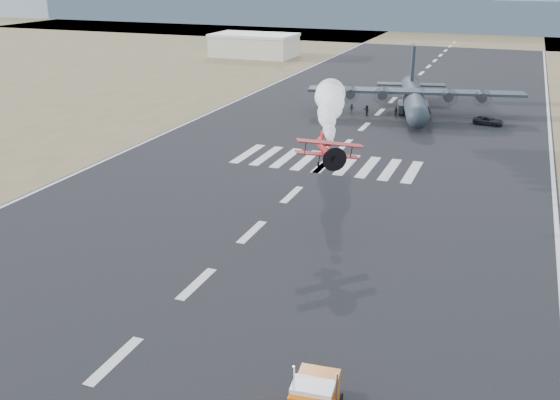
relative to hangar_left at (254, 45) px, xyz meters
The scene contains 20 objects.
ground 154.08m from the hangar_left, 70.27° to the right, with size 500.00×500.00×0.00m, color black.
scrub_far 99.70m from the hangar_left, 58.54° to the left, with size 500.00×80.00×0.00m, color brown.
runway_markings 99.70m from the hangar_left, 58.54° to the right, with size 60.00×260.00×0.01m, color silver, non-canonical shape.
ridge_seg_a 183.53m from the hangar_left, 141.19° to the left, with size 150.00×50.00×13.00m, color gray.
ridge_seg_b 139.02m from the hangar_left, 124.15° to the left, with size 150.00×50.00×15.00m, color gray.
ridge_seg_c 115.84m from the hangar_left, 96.45° to the left, with size 150.00×50.00×17.00m, color gray.
ridge_seg_d 126.25m from the hangar_left, 65.67° to the left, with size 150.00×50.00×13.00m, color gray.
hangar_left is the anchor object (origin of this frame).
aerobatic_biplane 130.14m from the hangar_left, 63.32° to the right, with size 6.89×6.45×3.11m.
smoke_trail 106.29m from the hangar_left, 60.89° to the right, with size 9.94×28.29×4.35m.
transport_aircraft 82.80m from the hangar_left, 45.72° to the right, with size 38.55×31.54×11.20m.
support_vehicle 96.06m from the hangar_left, 41.79° to the right, with size 2.32×5.04×1.40m, color black.
crew_a 89.48m from the hangar_left, 47.03° to the right, with size 0.62×0.51×1.71m, color black.
crew_b 84.25m from the hangar_left, 48.84° to the right, with size 0.79×0.49×1.63m, color black.
crew_c 78.80m from the hangar_left, 53.28° to the right, with size 1.03×0.48×1.59m, color black.
crew_d 88.19m from the hangar_left, 45.86° to the right, with size 1.00×0.51×1.70m, color black.
crew_e 87.26m from the hangar_left, 45.93° to the right, with size 0.85×0.52×1.75m, color black.
crew_f 81.74m from the hangar_left, 52.02° to the right, with size 1.71×0.55×1.85m, color black.
crew_g 92.97m from the hangar_left, 48.99° to the right, with size 0.57×0.47×1.56m, color black.
crew_h 85.08m from the hangar_left, 47.95° to the right, with size 0.87×0.54×1.78m, color black.
Camera 1 is at (24.05, -30.10, 25.91)m, focal length 40.00 mm.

